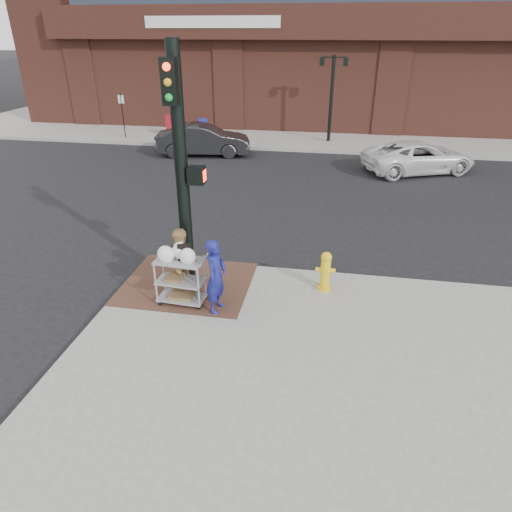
% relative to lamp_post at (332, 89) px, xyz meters
% --- Properties ---
extents(ground, '(220.00, 220.00, 0.00)m').
position_rel_lamp_post_xyz_m(ground, '(-2.00, -16.00, -2.62)').
color(ground, black).
rests_on(ground, ground).
extents(sidewalk_far, '(65.00, 36.00, 0.15)m').
position_rel_lamp_post_xyz_m(sidewalk_far, '(10.50, 16.00, -2.54)').
color(sidewalk_far, gray).
rests_on(sidewalk_far, ground).
extents(brick_curb_ramp, '(2.80, 2.40, 0.01)m').
position_rel_lamp_post_xyz_m(brick_curb_ramp, '(-2.60, -15.10, -2.46)').
color(brick_curb_ramp, '#533227').
rests_on(brick_curb_ramp, sidewalk_near).
extents(lamp_post, '(1.32, 0.22, 4.00)m').
position_rel_lamp_post_xyz_m(lamp_post, '(0.00, 0.00, 0.00)').
color(lamp_post, black).
rests_on(lamp_post, sidewalk_far).
extents(parking_sign, '(0.05, 0.05, 2.20)m').
position_rel_lamp_post_xyz_m(parking_sign, '(-10.50, -1.00, -1.37)').
color(parking_sign, black).
rests_on(parking_sign, sidewalk_far).
extents(traffic_signal_pole, '(0.61, 0.51, 5.00)m').
position_rel_lamp_post_xyz_m(traffic_signal_pole, '(-2.48, -15.23, 0.21)').
color(traffic_signal_pole, black).
rests_on(traffic_signal_pole, sidewalk_near).
extents(woman_blue, '(0.46, 0.62, 1.56)m').
position_rel_lamp_post_xyz_m(woman_blue, '(-1.66, -16.02, -1.69)').
color(woman_blue, navy).
rests_on(woman_blue, sidewalk_near).
extents(pedestrian_tan, '(0.90, 0.81, 1.52)m').
position_rel_lamp_post_xyz_m(pedestrian_tan, '(-2.48, -15.56, -1.71)').
color(pedestrian_tan, tan).
rests_on(pedestrian_tan, sidewalk_near).
extents(sedan_dark, '(4.41, 2.15, 1.39)m').
position_rel_lamp_post_xyz_m(sedan_dark, '(-5.59, -3.31, -1.92)').
color(sedan_dark, black).
rests_on(sedan_dark, ground).
extents(minivan_white, '(4.91, 3.64, 1.24)m').
position_rel_lamp_post_xyz_m(minivan_white, '(3.75, -4.48, -2.00)').
color(minivan_white, white).
rests_on(minivan_white, ground).
extents(utility_cart, '(0.99, 0.59, 1.33)m').
position_rel_lamp_post_xyz_m(utility_cart, '(-2.46, -15.87, -1.87)').
color(utility_cart, gray).
rests_on(utility_cart, sidewalk_near).
extents(fire_hydrant, '(0.42, 0.30, 0.90)m').
position_rel_lamp_post_xyz_m(fire_hydrant, '(0.44, -14.81, -2.01)').
color(fire_hydrant, yellow).
rests_on(fire_hydrant, sidewalk_near).
extents(newsbox_red, '(0.59, 0.56, 1.11)m').
position_rel_lamp_post_xyz_m(newsbox_red, '(-8.15, -0.34, -1.91)').
color(newsbox_red, '#B11420').
rests_on(newsbox_red, sidewalk_far).
extents(newsbox_yellow, '(0.55, 0.52, 1.11)m').
position_rel_lamp_post_xyz_m(newsbox_yellow, '(-7.87, -0.36, -1.91)').
color(newsbox_yellow, yellow).
rests_on(newsbox_yellow, sidewalk_far).
extents(newsbox_blue, '(0.53, 0.50, 1.00)m').
position_rel_lamp_post_xyz_m(newsbox_blue, '(-6.37, -0.61, -1.97)').
color(newsbox_blue, '#1A24AC').
rests_on(newsbox_blue, sidewalk_far).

